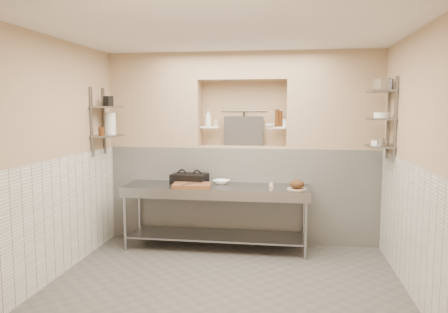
% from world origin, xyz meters
% --- Properties ---
extents(floor, '(4.00, 3.90, 0.10)m').
position_xyz_m(floor, '(0.00, 0.00, -0.05)').
color(floor, '#56524C').
rests_on(floor, ground).
extents(ceiling, '(4.00, 3.90, 0.10)m').
position_xyz_m(ceiling, '(0.00, 0.00, 2.85)').
color(ceiling, silver).
rests_on(ceiling, ground).
extents(wall_left, '(0.10, 3.90, 2.80)m').
position_xyz_m(wall_left, '(-2.05, 0.00, 1.40)').
color(wall_left, tan).
rests_on(wall_left, ground).
extents(wall_right, '(0.10, 3.90, 2.80)m').
position_xyz_m(wall_right, '(2.05, 0.00, 1.40)').
color(wall_right, tan).
rests_on(wall_right, ground).
extents(wall_back, '(4.00, 0.10, 2.80)m').
position_xyz_m(wall_back, '(0.00, 2.00, 1.40)').
color(wall_back, tan).
rests_on(wall_back, ground).
extents(wall_front, '(4.00, 0.10, 2.80)m').
position_xyz_m(wall_front, '(0.00, -2.00, 1.40)').
color(wall_front, tan).
rests_on(wall_front, ground).
extents(backwall_lower, '(4.00, 0.40, 1.40)m').
position_xyz_m(backwall_lower, '(0.00, 1.75, 0.70)').
color(backwall_lower, silver).
rests_on(backwall_lower, floor).
extents(alcove_sill, '(1.30, 0.40, 0.02)m').
position_xyz_m(alcove_sill, '(0.00, 1.75, 1.41)').
color(alcove_sill, tan).
rests_on(alcove_sill, backwall_lower).
extents(backwall_pillar_left, '(1.35, 0.40, 1.40)m').
position_xyz_m(backwall_pillar_left, '(-1.33, 1.75, 2.10)').
color(backwall_pillar_left, tan).
rests_on(backwall_pillar_left, backwall_lower).
extents(backwall_pillar_right, '(1.35, 0.40, 1.40)m').
position_xyz_m(backwall_pillar_right, '(1.33, 1.75, 2.10)').
color(backwall_pillar_right, tan).
rests_on(backwall_pillar_right, backwall_lower).
extents(backwall_header, '(1.30, 0.40, 0.40)m').
position_xyz_m(backwall_header, '(0.00, 1.75, 2.60)').
color(backwall_header, tan).
rests_on(backwall_header, backwall_lower).
extents(wainscot_left, '(0.02, 3.90, 1.40)m').
position_xyz_m(wainscot_left, '(-1.99, 0.00, 0.70)').
color(wainscot_left, silver).
rests_on(wainscot_left, floor).
extents(wainscot_right, '(0.02, 3.90, 1.40)m').
position_xyz_m(wainscot_right, '(1.99, 0.00, 0.70)').
color(wainscot_right, silver).
rests_on(wainscot_right, floor).
extents(alcove_shelf_left, '(0.28, 0.16, 0.02)m').
position_xyz_m(alcove_shelf_left, '(-0.50, 1.75, 1.70)').
color(alcove_shelf_left, white).
rests_on(alcove_shelf_left, backwall_lower).
extents(alcove_shelf_right, '(0.28, 0.16, 0.02)m').
position_xyz_m(alcove_shelf_right, '(0.50, 1.75, 1.70)').
color(alcove_shelf_right, white).
rests_on(alcove_shelf_right, backwall_lower).
extents(utensil_rail, '(0.70, 0.02, 0.02)m').
position_xyz_m(utensil_rail, '(0.00, 1.92, 1.95)').
color(utensil_rail, gray).
rests_on(utensil_rail, wall_back).
extents(hanging_steel, '(0.02, 0.02, 0.30)m').
position_xyz_m(hanging_steel, '(0.00, 1.90, 1.78)').
color(hanging_steel, black).
rests_on(hanging_steel, utensil_rail).
extents(splash_panel, '(0.60, 0.08, 0.45)m').
position_xyz_m(splash_panel, '(0.00, 1.85, 1.64)').
color(splash_panel, '#383330').
rests_on(splash_panel, alcove_sill).
extents(shelf_rail_left_a, '(0.03, 0.03, 0.95)m').
position_xyz_m(shelf_rail_left_a, '(-1.98, 1.25, 1.80)').
color(shelf_rail_left_a, slate).
rests_on(shelf_rail_left_a, wall_left).
extents(shelf_rail_left_b, '(0.03, 0.03, 0.95)m').
position_xyz_m(shelf_rail_left_b, '(-1.98, 0.85, 1.80)').
color(shelf_rail_left_b, slate).
rests_on(shelf_rail_left_b, wall_left).
extents(wall_shelf_left_lower, '(0.30, 0.50, 0.02)m').
position_xyz_m(wall_shelf_left_lower, '(-1.84, 1.05, 1.60)').
color(wall_shelf_left_lower, slate).
rests_on(wall_shelf_left_lower, wall_left).
extents(wall_shelf_left_upper, '(0.30, 0.50, 0.03)m').
position_xyz_m(wall_shelf_left_upper, '(-1.84, 1.05, 2.00)').
color(wall_shelf_left_upper, slate).
rests_on(wall_shelf_left_upper, wall_left).
extents(shelf_rail_right_a, '(0.03, 0.03, 1.05)m').
position_xyz_m(shelf_rail_right_a, '(1.98, 1.25, 1.85)').
color(shelf_rail_right_a, slate).
rests_on(shelf_rail_right_a, wall_right).
extents(shelf_rail_right_b, '(0.03, 0.03, 1.05)m').
position_xyz_m(shelf_rail_right_b, '(1.98, 0.85, 1.85)').
color(shelf_rail_right_b, slate).
rests_on(shelf_rail_right_b, wall_right).
extents(wall_shelf_right_lower, '(0.30, 0.50, 0.02)m').
position_xyz_m(wall_shelf_right_lower, '(1.84, 1.05, 1.50)').
color(wall_shelf_right_lower, slate).
rests_on(wall_shelf_right_lower, wall_right).
extents(wall_shelf_right_mid, '(0.30, 0.50, 0.02)m').
position_xyz_m(wall_shelf_right_mid, '(1.84, 1.05, 1.85)').
color(wall_shelf_right_mid, slate).
rests_on(wall_shelf_right_mid, wall_right).
extents(wall_shelf_right_upper, '(0.30, 0.50, 0.03)m').
position_xyz_m(wall_shelf_right_upper, '(1.84, 1.05, 2.20)').
color(wall_shelf_right_upper, slate).
rests_on(wall_shelf_right_upper, wall_right).
extents(prep_table, '(2.60, 0.70, 0.90)m').
position_xyz_m(prep_table, '(-0.32, 1.18, 0.64)').
color(prep_table, gray).
rests_on(prep_table, floor).
extents(panini_press, '(0.53, 0.42, 0.13)m').
position_xyz_m(panini_press, '(-0.74, 1.38, 0.97)').
color(panini_press, black).
rests_on(panini_press, prep_table).
extents(cutting_board, '(0.56, 0.43, 0.05)m').
position_xyz_m(cutting_board, '(-0.63, 1.05, 0.92)').
color(cutting_board, brown).
rests_on(cutting_board, prep_table).
extents(knife_blade, '(0.24, 0.08, 0.01)m').
position_xyz_m(knife_blade, '(-0.61, 1.10, 0.95)').
color(knife_blade, gray).
rests_on(knife_blade, cutting_board).
extents(tongs, '(0.14, 0.21, 0.02)m').
position_xyz_m(tongs, '(-0.67, 0.97, 0.96)').
color(tongs, gray).
rests_on(tongs, cutting_board).
extents(mixing_bowl, '(0.28, 0.28, 0.06)m').
position_xyz_m(mixing_bowl, '(-0.27, 1.36, 0.93)').
color(mixing_bowl, white).
rests_on(mixing_bowl, prep_table).
extents(rolling_pin, '(0.07, 0.38, 0.06)m').
position_xyz_m(rolling_pin, '(0.46, 1.10, 0.93)').
color(rolling_pin, tan).
rests_on(rolling_pin, prep_table).
extents(bread_board, '(0.26, 0.26, 0.01)m').
position_xyz_m(bread_board, '(0.80, 1.08, 0.91)').
color(bread_board, tan).
rests_on(bread_board, prep_table).
extents(bread_loaf, '(0.20, 0.20, 0.12)m').
position_xyz_m(bread_loaf, '(0.80, 1.08, 0.97)').
color(bread_loaf, '#4C2D19').
rests_on(bread_loaf, bread_board).
extents(bottle_soap, '(0.12, 0.12, 0.26)m').
position_xyz_m(bottle_soap, '(-0.52, 1.73, 1.84)').
color(bottle_soap, white).
rests_on(bottle_soap, alcove_shelf_left).
extents(jar_alcove, '(0.07, 0.07, 0.11)m').
position_xyz_m(jar_alcove, '(-0.40, 1.76, 1.77)').
color(jar_alcove, tan).
rests_on(jar_alcove, alcove_shelf_left).
extents(bowl_alcove, '(0.16, 0.16, 0.05)m').
position_xyz_m(bowl_alcove, '(0.41, 1.69, 1.74)').
color(bowl_alcove, white).
rests_on(bowl_alcove, alcove_shelf_right).
extents(condiment_a, '(0.06, 0.06, 0.23)m').
position_xyz_m(condiment_a, '(0.55, 1.79, 1.83)').
color(condiment_a, '#46240E').
rests_on(condiment_a, alcove_shelf_right).
extents(condiment_b, '(0.06, 0.06, 0.26)m').
position_xyz_m(condiment_b, '(0.51, 1.76, 1.84)').
color(condiment_b, '#46240E').
rests_on(condiment_b, alcove_shelf_right).
extents(condiment_c, '(0.06, 0.06, 0.11)m').
position_xyz_m(condiment_c, '(0.62, 1.79, 1.77)').
color(condiment_c, white).
rests_on(condiment_c, alcove_shelf_right).
extents(jug_left, '(0.15, 0.15, 0.31)m').
position_xyz_m(jug_left, '(-1.84, 1.15, 1.77)').
color(jug_left, white).
rests_on(jug_left, wall_shelf_left_lower).
extents(jar_left, '(0.08, 0.08, 0.12)m').
position_xyz_m(jar_left, '(-1.84, 0.85, 1.67)').
color(jar_left, '#46240E').
rests_on(jar_left, wall_shelf_left_lower).
extents(box_left_upper, '(0.13, 0.13, 0.14)m').
position_xyz_m(box_left_upper, '(-1.84, 1.11, 2.08)').
color(box_left_upper, black).
rests_on(box_left_upper, wall_shelf_left_upper).
extents(bowl_right, '(0.20, 0.20, 0.06)m').
position_xyz_m(bowl_right, '(1.84, 1.08, 1.54)').
color(bowl_right, white).
rests_on(bowl_right, wall_shelf_right_lower).
extents(canister_right, '(0.10, 0.10, 0.10)m').
position_xyz_m(canister_right, '(1.84, 0.97, 1.56)').
color(canister_right, gray).
rests_on(canister_right, wall_shelf_right_lower).
extents(bowl_right_mid, '(0.19, 0.19, 0.07)m').
position_xyz_m(bowl_right_mid, '(1.84, 1.00, 1.90)').
color(bowl_right_mid, white).
rests_on(bowl_right_mid, wall_shelf_right_mid).
extents(basket_right, '(0.22, 0.24, 0.13)m').
position_xyz_m(basket_right, '(1.84, 0.98, 2.28)').
color(basket_right, gray).
rests_on(basket_right, wall_shelf_right_upper).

